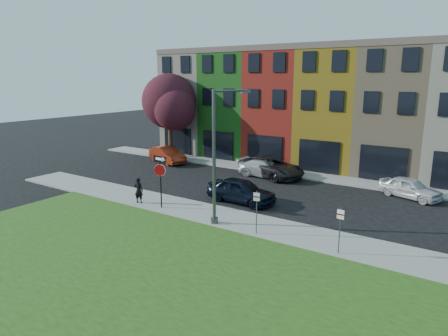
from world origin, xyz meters
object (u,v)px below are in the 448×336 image
Objects in this scene: street_lamp at (218,157)px; stop_sign at (160,171)px; man at (139,190)px; sedan_near at (241,191)px.

stop_sign is at bearing -163.05° from street_lamp.
man is (-1.80, -0.07, -1.45)m from stop_sign.
stop_sign is at bearing 142.49° from sedan_near.
man is at bearing -172.62° from stop_sign.
sedan_near is at bearing -158.05° from man.
stop_sign is 1.97× the size of man.
stop_sign is 0.68× the size of sedan_near.
man is at bearing 130.51° from sedan_near.
street_lamp is (6.05, -0.08, 2.78)m from man.
man is at bearing -161.84° from street_lamp.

